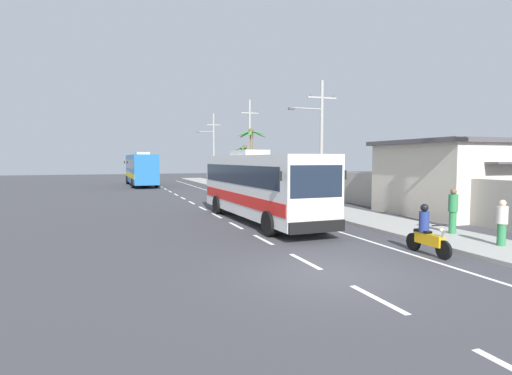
{
  "coord_description": "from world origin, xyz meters",
  "views": [
    {
      "loc": [
        -5.59,
        -9.56,
        3.11
      ],
      "look_at": [
        1.35,
        9.56,
        1.7
      ],
      "focal_mm": 28.67,
      "sensor_mm": 36.0,
      "label": 1
    }
  ],
  "objects": [
    {
      "name": "pedestrian_near_kerb",
      "position": [
        7.1,
        0.62,
        0.97
      ],
      "size": [
        0.36,
        0.36,
        1.58
      ],
      "rotation": [
        0.0,
        0.0,
        3.11
      ],
      "color": "#2D7A47",
      "rests_on": "sidewalk_kerb"
    },
    {
      "name": "utility_pole_distant",
      "position": [
        8.7,
        47.87,
        5.07
      ],
      "size": [
        3.41,
        0.24,
        9.59
      ],
      "color": "#9E9E99",
      "rests_on": "ground"
    },
    {
      "name": "sidewalk_kerb",
      "position": [
        6.8,
        10.0,
        0.07
      ],
      "size": [
        3.2,
        90.0,
        0.14
      ],
      "primitive_type": "cube",
      "color": "#999993",
      "rests_on": "ground"
    },
    {
      "name": "utility_pole_mid",
      "position": [
        8.64,
        16.27,
        4.65
      ],
      "size": [
        3.7,
        0.24,
        8.65
      ],
      "color": "#9E9E99",
      "rests_on": "ground"
    },
    {
      "name": "roadside_building",
      "position": [
        15.16,
        8.24,
        2.09
      ],
      "size": [
        11.79,
        7.41,
        4.16
      ],
      "color": "beige",
      "rests_on": "ground"
    },
    {
      "name": "motorcycle_trailing",
      "position": [
        3.94,
        18.37,
        0.67
      ],
      "size": [
        0.56,
        1.96,
        1.66
      ],
      "color": "black",
      "rests_on": "ground"
    },
    {
      "name": "coach_bus_far_lane",
      "position": [
        -1.95,
        39.87,
        2.02
      ],
      "size": [
        3.2,
        12.13,
        3.89
      ],
      "color": "#2366A8",
      "rests_on": "ground"
    },
    {
      "name": "utility_pole_far",
      "position": [
        8.8,
        32.07,
        4.89
      ],
      "size": [
        1.92,
        0.24,
        9.43
      ],
      "color": "#9E9E99",
      "rests_on": "ground"
    },
    {
      "name": "coach_bus_foreground",
      "position": [
        1.53,
        9.59,
        1.87
      ],
      "size": [
        3.07,
        11.52,
        3.58
      ],
      "color": "silver",
      "rests_on": "ground"
    },
    {
      "name": "boundary_wall",
      "position": [
        10.6,
        14.0,
        1.1
      ],
      "size": [
        0.24,
        60.0,
        2.2
      ],
      "primitive_type": "cube",
      "color": "#9E998E",
      "rests_on": "ground"
    },
    {
      "name": "motorcycle_beside_bus",
      "position": [
        4.16,
        0.94,
        0.67
      ],
      "size": [
        0.56,
        1.96,
        1.65
      ],
      "color": "black",
      "rests_on": "ground"
    },
    {
      "name": "lane_markings",
      "position": [
        2.23,
        14.6,
        0.0
      ],
      "size": [
        3.84,
        71.0,
        0.01
      ],
      "color": "white",
      "rests_on": "ground"
    },
    {
      "name": "palm_second",
      "position": [
        10.21,
        37.97,
        3.65
      ],
      "size": [
        3.28,
        3.25,
        4.87
      ],
      "color": "brown",
      "rests_on": "ground"
    },
    {
      "name": "pedestrian_midwalk",
      "position": [
        7.34,
        2.98,
        1.09
      ],
      "size": [
        0.36,
        0.36,
        1.8
      ],
      "rotation": [
        0.0,
        0.0,
        5.51
      ],
      "color": "#2D7A47",
      "rests_on": "sidewalk_kerb"
    },
    {
      "name": "palm_nearest",
      "position": [
        7.83,
        28.84,
        4.36
      ],
      "size": [
        3.15,
        2.95,
        6.16
      ],
      "color": "brown",
      "rests_on": "ground"
    },
    {
      "name": "ground_plane",
      "position": [
        0.0,
        0.0,
        0.0
      ],
      "size": [
        160.0,
        160.0,
        0.0
      ],
      "primitive_type": "plane",
      "color": "#3A3A3F"
    }
  ]
}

